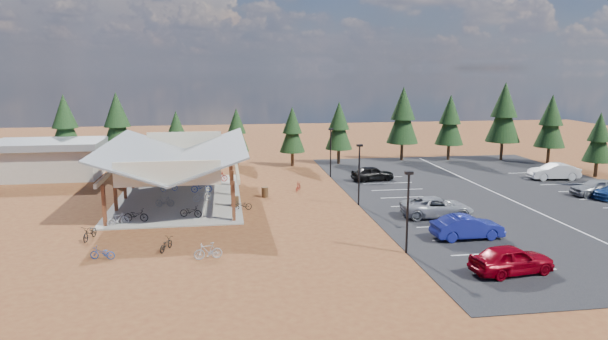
# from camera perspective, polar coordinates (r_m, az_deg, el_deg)

# --- Properties ---
(ground) EXTENTS (140.00, 140.00, 0.00)m
(ground) POSITION_cam_1_polar(r_m,az_deg,el_deg) (42.65, -0.13, -4.64)
(ground) COLOR #602D19
(ground) RESTS_ON ground
(asphalt_lot) EXTENTS (27.00, 44.00, 0.04)m
(asphalt_lot) POSITION_cam_1_polar(r_m,az_deg,el_deg) (51.35, 20.26, -2.65)
(asphalt_lot) COLOR black
(asphalt_lot) RESTS_ON ground
(concrete_pad) EXTENTS (10.60, 18.60, 0.10)m
(concrete_pad) POSITION_cam_1_polar(r_m,az_deg,el_deg) (49.16, -12.97, -2.79)
(concrete_pad) COLOR gray
(concrete_pad) RESTS_ON ground
(bike_pavilion) EXTENTS (11.65, 19.40, 4.97)m
(bike_pavilion) POSITION_cam_1_polar(r_m,az_deg,el_deg) (48.44, -13.16, 1.56)
(bike_pavilion) COLOR #562218
(bike_pavilion) RESTS_ON concrete_pad
(outbuilding) EXTENTS (11.00, 7.00, 3.90)m
(outbuilding) POSITION_cam_1_polar(r_m,az_deg,el_deg) (62.08, -25.27, 1.09)
(outbuilding) COLOR #ADA593
(outbuilding) RESTS_ON ground
(lamp_post_0) EXTENTS (0.50, 0.25, 5.14)m
(lamp_post_0) POSITION_cam_1_polar(r_m,az_deg,el_deg) (33.65, 10.88, -3.78)
(lamp_post_0) COLOR black
(lamp_post_0) RESTS_ON ground
(lamp_post_1) EXTENTS (0.50, 0.25, 5.14)m
(lamp_post_1) POSITION_cam_1_polar(r_m,az_deg,el_deg) (44.86, 5.83, -0.03)
(lamp_post_1) COLOR black
(lamp_post_1) RESTS_ON ground
(lamp_post_2) EXTENTS (0.50, 0.25, 5.14)m
(lamp_post_2) POSITION_cam_1_polar(r_m,az_deg,el_deg) (56.40, 2.82, 2.21)
(lamp_post_2) COLOR black
(lamp_post_2) RESTS_ON ground
(trash_bin_0) EXTENTS (0.60, 0.60, 0.90)m
(trash_bin_0) POSITION_cam_1_polar(r_m,az_deg,el_deg) (44.92, -7.25, -3.34)
(trash_bin_0) COLOR #432D18
(trash_bin_0) RESTS_ON ground
(trash_bin_1) EXTENTS (0.60, 0.60, 0.90)m
(trash_bin_1) POSITION_cam_1_polar(r_m,az_deg,el_deg) (48.14, -4.14, -2.33)
(trash_bin_1) COLOR #432D18
(trash_bin_1) RESTS_ON ground
(pine_0) EXTENTS (3.64, 3.64, 8.47)m
(pine_0) POSITION_cam_1_polar(r_m,az_deg,el_deg) (65.75, -23.85, 4.45)
(pine_0) COLOR #382314
(pine_0) RESTS_ON ground
(pine_1) EXTENTS (3.74, 3.74, 8.70)m
(pine_1) POSITION_cam_1_polar(r_m,az_deg,el_deg) (63.63, -19.07, 4.73)
(pine_1) COLOR #382314
(pine_1) RESTS_ON ground
(pine_2) EXTENTS (2.82, 2.82, 6.56)m
(pine_2) POSITION_cam_1_polar(r_m,az_deg,el_deg) (62.86, -13.28, 3.75)
(pine_2) COLOR #382314
(pine_2) RESTS_ON ground
(pine_3) EXTENTS (2.87, 2.87, 6.69)m
(pine_3) POSITION_cam_1_polar(r_m,az_deg,el_deg) (64.04, -7.11, 4.15)
(pine_3) COLOR #382314
(pine_3) RESTS_ON ground
(pine_4) EXTENTS (2.97, 2.97, 6.91)m
(pine_4) POSITION_cam_1_polar(r_m,az_deg,el_deg) (62.71, -1.25, 4.22)
(pine_4) COLOR #382314
(pine_4) RESTS_ON ground
(pine_5) EXTENTS (3.19, 3.19, 7.43)m
(pine_5) POSITION_cam_1_polar(r_m,az_deg,el_deg) (64.21, 3.70, 4.63)
(pine_5) COLOR #382314
(pine_5) RESTS_ON ground
(pine_6) EXTENTS (3.90, 3.90, 9.08)m
(pine_6) POSITION_cam_1_polar(r_m,az_deg,el_deg) (67.51, 10.38, 5.64)
(pine_6) COLOR #382314
(pine_6) RESTS_ON ground
(pine_7) EXTENTS (3.48, 3.48, 8.10)m
(pine_7) POSITION_cam_1_polar(r_m,az_deg,el_deg) (69.25, 15.11, 5.07)
(pine_7) COLOR #382314
(pine_7) RESTS_ON ground
(pine_8) EXTENTS (4.14, 4.14, 9.64)m
(pine_8) POSITION_cam_1_polar(r_m,az_deg,el_deg) (70.96, 20.31, 5.67)
(pine_8) COLOR #382314
(pine_8) RESTS_ON ground
(pine_12) EXTENTS (2.92, 2.92, 6.81)m
(pine_12) POSITION_cam_1_polar(r_m,az_deg,el_deg) (64.08, 28.62, 3.00)
(pine_12) COLOR #382314
(pine_12) RESTS_ON ground
(pine_13) EXTENTS (3.54, 3.54, 8.24)m
(pine_13) POSITION_cam_1_polar(r_m,az_deg,el_deg) (70.82, 24.56, 4.66)
(pine_13) COLOR #382314
(pine_13) RESTS_ON ground
(bike_0) EXTENTS (1.91, 0.97, 0.96)m
(bike_0) POSITION_cam_1_polar(r_m,az_deg,el_deg) (41.98, -17.27, -4.56)
(bike_0) COLOR black
(bike_0) RESTS_ON concrete_pad
(bike_1) EXTENTS (1.57, 0.57, 0.92)m
(bike_1) POSITION_cam_1_polar(r_m,az_deg,el_deg) (45.77, -14.45, -3.20)
(bike_1) COLOR gray
(bike_1) RESTS_ON concrete_pad
(bike_2) EXTENTS (1.62, 0.86, 0.81)m
(bike_2) POSITION_cam_1_polar(r_m,az_deg,el_deg) (51.34, -14.02, -1.75)
(bike_2) COLOR navy
(bike_2) RESTS_ON concrete_pad
(bike_3) EXTENTS (1.58, 0.67, 0.92)m
(bike_3) POSITION_cam_1_polar(r_m,az_deg,el_deg) (56.79, -15.50, -0.58)
(bike_3) COLOR maroon
(bike_3) RESTS_ON concrete_pad
(bike_4) EXTENTS (1.83, 1.15, 0.91)m
(bike_4) POSITION_cam_1_polar(r_m,az_deg,el_deg) (42.11, -11.83, -4.29)
(bike_4) COLOR black
(bike_4) RESTS_ON concrete_pad
(bike_5) EXTENTS (1.70, 0.91, 0.98)m
(bike_5) POSITION_cam_1_polar(r_m,az_deg,el_deg) (46.84, -10.64, -2.68)
(bike_5) COLOR gray
(bike_5) RESTS_ON concrete_pad
(bike_6) EXTENTS (1.89, 0.71, 0.98)m
(bike_6) POSITION_cam_1_polar(r_m,az_deg,el_deg) (50.22, -10.75, -1.79)
(bike_6) COLOR navy
(bike_6) RESTS_ON concrete_pad
(bike_7) EXTENTS (1.78, 0.84, 1.03)m
(bike_7) POSITION_cam_1_polar(r_m,az_deg,el_deg) (54.55, -8.93, -0.72)
(bike_7) COLOR maroon
(bike_7) RESTS_ON concrete_pad
(bike_8) EXTENTS (1.03, 2.00, 1.00)m
(bike_8) POSITION_cam_1_polar(r_m,az_deg,el_deg) (38.95, -21.60, -6.14)
(bike_8) COLOR black
(bike_8) RESTS_ON ground
(bike_9) EXTENTS (1.64, 1.18, 0.97)m
(bike_9) POSITION_cam_1_polar(r_m,az_deg,el_deg) (41.59, -19.00, -4.94)
(bike_9) COLOR #9DA0A6
(bike_9) RESTS_ON ground
(bike_10) EXTENTS (1.59, 0.82, 0.79)m
(bike_10) POSITION_cam_1_polar(r_m,az_deg,el_deg) (34.85, -20.46, -8.19)
(bike_10) COLOR #153F9E
(bike_10) RESTS_ON ground
(bike_12) EXTENTS (1.07, 1.68, 0.83)m
(bike_12) POSITION_cam_1_polar(r_m,az_deg,el_deg) (35.27, -14.33, -7.58)
(bike_12) COLOR black
(bike_12) RESTS_ON ground
(bike_13) EXTENTS (1.76, 0.73, 1.03)m
(bike_13) POSITION_cam_1_polar(r_m,az_deg,el_deg) (33.19, -10.07, -8.39)
(bike_13) COLOR #989AA1
(bike_13) RESTS_ON ground
(bike_15) EXTENTS (0.99, 1.54, 0.90)m
(bike_15) POSITION_cam_1_polar(r_m,az_deg,el_deg) (50.20, -0.62, -1.77)
(bike_15) COLOR maroon
(bike_15) RESTS_ON ground
(bike_16) EXTENTS (1.60, 0.73, 0.81)m
(bike_16) POSITION_cam_1_polar(r_m,az_deg,el_deg) (43.92, -6.51, -3.71)
(bike_16) COLOR black
(bike_16) RESTS_ON ground
(car_0) EXTENTS (4.96, 2.56, 1.62)m
(car_0) POSITION_cam_1_polar(r_m,az_deg,el_deg) (32.48, 21.00, -8.77)
(car_0) COLOR maroon
(car_0) RESTS_ON asphalt_lot
(car_1) EXTENTS (4.83, 1.83, 1.57)m
(car_1) POSITION_cam_1_polar(r_m,az_deg,el_deg) (37.94, 16.81, -5.76)
(car_1) COLOR navy
(car_1) RESTS_ON asphalt_lot
(car_2) EXTENTS (5.66, 2.88, 1.53)m
(car_2) POSITION_cam_1_polar(r_m,az_deg,el_deg) (42.76, 13.83, -3.80)
(car_2) COLOR #919399
(car_2) RESTS_ON asphalt_lot
(car_4) EXTENTS (4.50, 2.27, 1.47)m
(car_4) POSITION_cam_1_polar(r_m,az_deg,el_deg) (55.27, 7.23, -0.35)
(car_4) COLOR black
(car_4) RESTS_ON asphalt_lot
(car_8) EXTENTS (4.55, 1.85, 1.55)m
(car_8) POSITION_cam_1_polar(r_m,az_deg,el_deg) (54.86, 28.41, -1.61)
(car_8) COLOR gray
(car_8) RESTS_ON asphalt_lot
(car_9) EXTENTS (5.15, 2.20, 1.65)m
(car_9) POSITION_cam_1_polar(r_m,az_deg,el_deg) (60.98, 24.80, -0.14)
(car_9) COLOR silver
(car_9) RESTS_ON asphalt_lot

